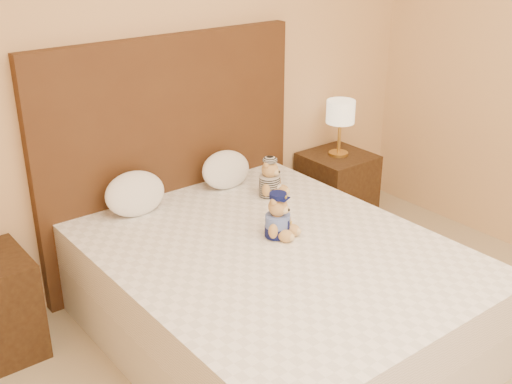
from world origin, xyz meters
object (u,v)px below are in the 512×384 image
(bed, at_px, (274,294))
(pillow_right, at_px, (226,168))
(teddy_police, at_px, (278,215))
(nightstand_right, at_px, (336,190))
(lamp, at_px, (340,115))
(teddy_prisoner, at_px, (270,177))
(pillow_left, at_px, (135,192))

(bed, distance_m, pillow_right, 0.96)
(teddy_police, height_order, pillow_right, teddy_police)
(nightstand_right, bearing_deg, teddy_police, -148.74)
(bed, bearing_deg, lamp, 32.62)
(nightstand_right, distance_m, lamp, 0.57)
(teddy_police, distance_m, pillow_right, 0.75)
(teddy_prisoner, relative_size, pillow_left, 0.63)
(pillow_right, bearing_deg, bed, -108.91)
(pillow_right, bearing_deg, lamp, -1.78)
(nightstand_right, height_order, lamp, lamp)
(nightstand_right, relative_size, lamp, 1.38)
(bed, xyz_separation_m, pillow_right, (0.28, 0.83, 0.40))
(bed, bearing_deg, pillow_left, 113.05)
(teddy_police, xyz_separation_m, pillow_left, (-0.46, 0.73, 0.01))
(nightstand_right, distance_m, pillow_right, 1.04)
(teddy_prisoner, height_order, pillow_left, pillow_left)
(teddy_police, bearing_deg, lamp, 8.89)
(bed, xyz_separation_m, nightstand_right, (1.25, 0.80, -0.00))
(teddy_police, height_order, teddy_prisoner, teddy_police)
(teddy_police, bearing_deg, bed, -157.16)
(teddy_police, distance_m, pillow_left, 0.86)
(lamp, distance_m, pillow_right, 0.98)
(bed, bearing_deg, nightstand_right, 32.62)
(nightstand_right, height_order, pillow_right, pillow_right)
(nightstand_right, height_order, teddy_police, teddy_police)
(bed, height_order, teddy_prisoner, teddy_prisoner)
(lamp, relative_size, pillow_right, 1.16)
(lamp, height_order, teddy_prisoner, lamp)
(bed, relative_size, pillow_left, 5.40)
(teddy_police, bearing_deg, teddy_prisoner, 32.98)
(teddy_police, bearing_deg, nightstand_right, 8.89)
(bed, xyz_separation_m, teddy_prisoner, (0.41, 0.55, 0.39))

